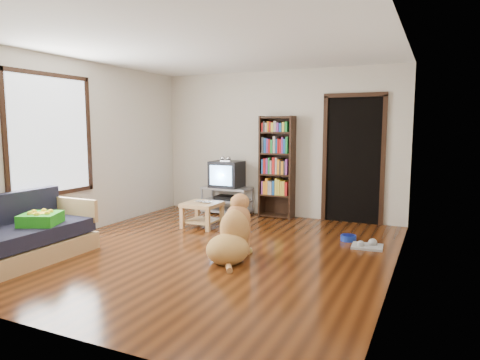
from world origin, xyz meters
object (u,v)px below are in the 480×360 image
at_px(dog_bowl, 348,238).
at_px(tv_stand, 227,199).
at_px(dog, 233,235).
at_px(coffee_table, 202,210).
at_px(green_cushion, 41,219).
at_px(laptop, 201,202).
at_px(crt_tv, 227,174).
at_px(grey_rag, 367,246).
at_px(sofa, 18,241).
at_px(bookshelf, 277,162).

relative_size(dog_bowl, tv_stand, 0.24).
bearing_deg(dog, coffee_table, 132.27).
height_order(green_cushion, laptop, green_cushion).
height_order(crt_tv, coffee_table, crt_tv).
relative_size(laptop, grey_rag, 0.72).
height_order(crt_tv, sofa, crt_tv).
height_order(laptop, grey_rag, laptop).
relative_size(grey_rag, bookshelf, 0.22).
distance_m(crt_tv, coffee_table, 1.25).
bearing_deg(crt_tv, tv_stand, -90.00).
xyz_separation_m(dog_bowl, coffee_table, (-2.31, -0.15, 0.24)).
bearing_deg(tv_stand, sofa, -105.02).
bearing_deg(crt_tv, grey_rag, -24.69).
bearing_deg(grey_rag, coffee_table, 177.73).
xyz_separation_m(crt_tv, sofa, (-0.97, -3.65, -0.48)).
relative_size(green_cushion, dog, 0.43).
relative_size(green_cushion, bookshelf, 0.23).
xyz_separation_m(crt_tv, bookshelf, (0.95, 0.07, 0.26)).
bearing_deg(grey_rag, dog_bowl, 140.19).
bearing_deg(dog, bookshelf, 98.04).
height_order(laptop, coffee_table, laptop).
xyz_separation_m(dog_bowl, tv_stand, (-2.44, 0.99, 0.23)).
distance_m(laptop, grey_rag, 2.64).
xyz_separation_m(grey_rag, bookshelf, (-1.79, 1.33, 0.99)).
height_order(bookshelf, sofa, bookshelf).
xyz_separation_m(grey_rag, coffee_table, (-2.61, 0.10, 0.27)).
height_order(dog_bowl, grey_rag, dog_bowl).
bearing_deg(dog_bowl, sofa, -142.19).
relative_size(dog_bowl, dog, 0.22).
bearing_deg(sofa, dog, 27.67).
relative_size(grey_rag, tv_stand, 0.44).
xyz_separation_m(tv_stand, bookshelf, (0.95, 0.09, 0.73)).
bearing_deg(green_cushion, laptop, 41.64).
distance_m(green_cushion, tv_stand, 3.51).
distance_m(grey_rag, dog, 1.89).
height_order(green_cushion, coffee_table, green_cushion).
distance_m(bookshelf, coffee_table, 1.64).
relative_size(laptop, sofa, 0.16).
height_order(grey_rag, coffee_table, coffee_table).
xyz_separation_m(dog_bowl, crt_tv, (-2.44, 1.01, 0.70)).
bearing_deg(tv_stand, laptop, -83.96).
xyz_separation_m(sofa, coffee_table, (1.10, 2.50, 0.02)).
distance_m(dog_bowl, bookshelf, 2.07).
distance_m(coffee_table, dog, 1.76).
bearing_deg(dog, grey_rag, 40.03).
bearing_deg(grey_rag, sofa, -147.14).
xyz_separation_m(dog_bowl, sofa, (-3.41, -2.65, 0.22)).
relative_size(crt_tv, dog, 0.59).
distance_m(laptop, coffee_table, 0.13).
relative_size(dog_bowl, crt_tv, 0.38).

